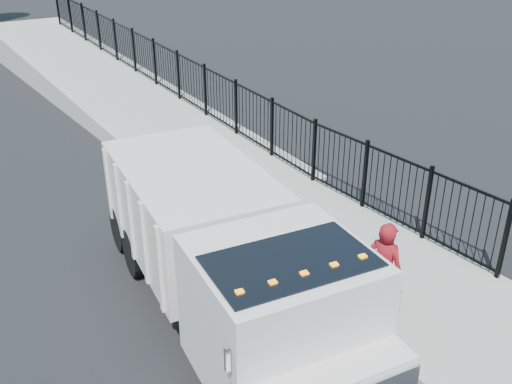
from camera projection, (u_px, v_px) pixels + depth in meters
ground at (306, 293)px, 11.72m from camera, size 120.00×120.00×0.00m
sidewalk at (447, 307)px, 11.22m from camera, size 3.55×12.00×0.12m
curb at (378, 344)px, 10.21m from camera, size 0.30×12.00×0.16m
ramp at (107, 96)px, 24.59m from camera, size 3.95×24.06×3.19m
iron_fence at (179, 91)px, 21.99m from camera, size 0.10×28.00×1.80m
truck at (227, 253)px, 10.23m from camera, size 3.76×8.28×2.73m
worker at (384, 270)px, 10.54m from camera, size 0.64×0.81×1.96m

